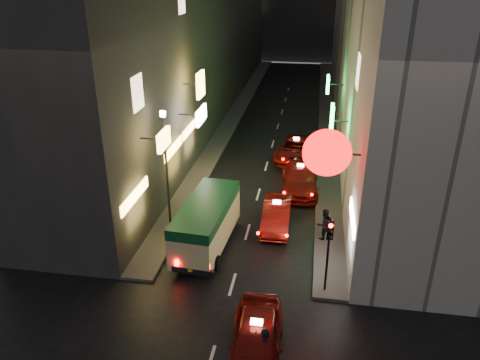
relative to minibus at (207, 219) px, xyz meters
The scene contains 13 objects.
building_left 24.68m from the minibus, 105.34° to the left, with size 7.48×52.00×18.00m.
building_right 25.80m from the minibus, 66.70° to the left, with size 8.32×52.00×18.00m.
sidewalk_left 22.88m from the minibus, 96.23° to the left, with size 1.50×52.00×0.15m, color #484543.
sidewalk_right 23.53m from the minibus, 75.14° to the left, with size 1.50×52.00×0.15m, color #484543.
minibus is the anchor object (origin of this frame).
taxi_near 7.67m from the minibus, 63.97° to the right, with size 2.69×5.92×2.02m.
taxi_second 4.19m from the minibus, 38.97° to the left, with size 2.13×5.01×1.75m.
taxi_third 8.54m from the minibus, 60.29° to the left, with size 2.67×5.75×1.95m.
taxi_far 13.02m from the minibus, 73.50° to the left, with size 2.99×5.55×1.85m.
pedestrian_crossing 8.15m from the minibus, 62.59° to the right, with size 0.63×0.41×1.91m, color black.
pedestrian_sidewalk 5.89m from the minibus, 14.53° to the left, with size 0.70×0.44×1.87m, color black.
traffic_light 6.53m from the minibus, 26.13° to the right, with size 0.26×0.43×3.50m.
lamp_post 3.67m from the minibus, 145.05° to the left, with size 0.28×0.28×6.22m.
Camera 1 is at (3.04, -8.01, 12.82)m, focal length 35.00 mm.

